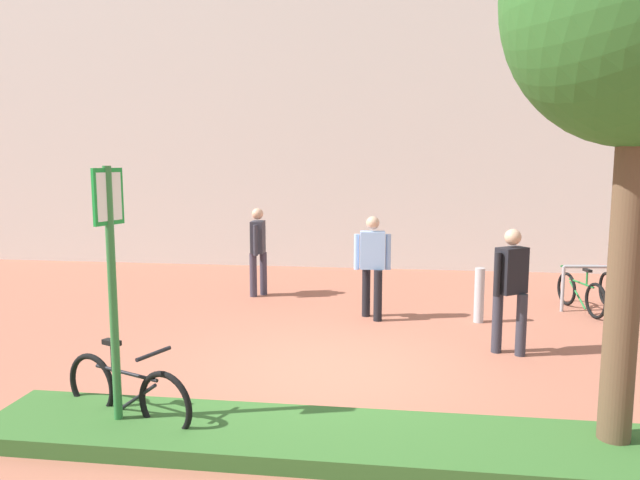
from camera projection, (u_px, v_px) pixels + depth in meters
name	position (u px, v px, depth m)	size (l,w,h in m)	color
ground_plane	(332.00, 371.00, 7.34)	(60.00, 60.00, 0.00)	#9E5B47
building_facade	(369.00, 64.00, 14.39)	(28.00, 1.20, 10.00)	silver
planter_strip	(353.00, 441.00, 5.33)	(7.00, 1.10, 0.16)	#336028
parking_sign_post	(111.00, 263.00, 5.42)	(0.13, 0.35, 2.57)	#2D7238
bike_at_sign	(127.00, 393.00, 5.76)	(1.58, 0.69, 0.86)	black
bollard_steel	(479.00, 295.00, 9.53)	(0.16, 0.16, 0.90)	#ADADB2
person_suited_navy	(511.00, 283.00, 7.88)	(0.51, 0.43, 1.72)	#2D2D38
person_suited_dark	(258.00, 246.00, 11.37)	(0.30, 0.61, 1.72)	#383342
person_shirt_blue	(372.00, 261.00, 9.69)	(0.61, 0.41, 1.72)	black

